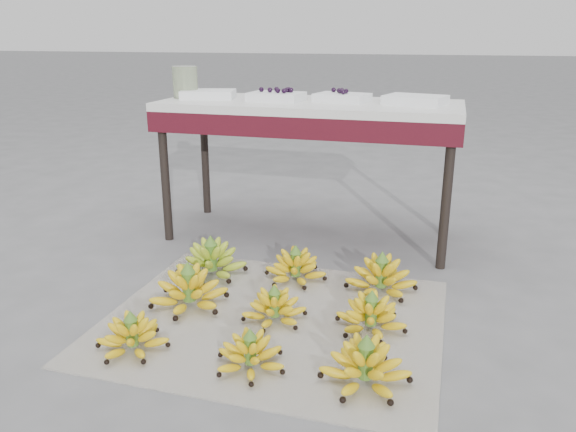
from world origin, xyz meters
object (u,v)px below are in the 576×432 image
(bunch_front_center, at_px, (250,354))
(bunch_back_center, at_px, (296,268))
(newspaper_mat, at_px, (274,320))
(bunch_mid_center, at_px, (274,308))
(tray_far_left, at_px, (208,94))
(tray_far_right, at_px, (415,100))
(bunch_mid_left, at_px, (189,291))
(tray_left, at_px, (277,96))
(bunch_front_left, at_px, (132,336))
(tray_right, at_px, (342,97))
(bunch_back_right, at_px, (381,278))
(bunch_back_left, at_px, (211,261))
(glass_jar, at_px, (185,82))
(bunch_mid_right, at_px, (371,316))
(bunch_front_right, at_px, (365,367))
(vendor_table, at_px, (309,118))

(bunch_front_center, bearing_deg, bunch_back_center, 111.68)
(newspaper_mat, xyz_separation_m, bunch_mid_center, (0.01, -0.01, 0.05))
(tray_far_left, xyz_separation_m, tray_far_right, (1.06, 0.02, 0.00))
(bunch_mid_left, xyz_separation_m, bunch_mid_center, (0.36, -0.02, -0.01))
(tray_left, bearing_deg, newspaper_mat, -73.83)
(tray_left, bearing_deg, bunch_mid_center, -73.60)
(bunch_front_left, height_order, tray_left, tray_left)
(bunch_mid_center, relative_size, tray_right, 1.12)
(bunch_front_center, bearing_deg, bunch_back_right, 82.50)
(bunch_back_left, distance_m, tray_left, 0.91)
(bunch_back_left, bearing_deg, bunch_mid_left, -100.01)
(tray_far_right, height_order, glass_jar, glass_jar)
(bunch_back_left, xyz_separation_m, tray_left, (0.12, 0.60, 0.67))
(bunch_front_center, xyz_separation_m, glass_jar, (-0.80, 1.26, 0.74))
(tray_far_left, height_order, tray_left, tray_left)
(tray_far_right, relative_size, glass_jar, 1.94)
(bunch_mid_left, height_order, bunch_mid_right, bunch_mid_left)
(glass_jar, bearing_deg, newspaper_mat, -50.29)
(bunch_mid_left, height_order, bunch_back_right, bunch_mid_left)
(bunch_front_left, bearing_deg, bunch_front_right, 6.11)
(vendor_table, relative_size, tray_left, 5.37)
(newspaper_mat, height_order, bunch_mid_right, bunch_mid_right)
(bunch_front_center, height_order, tray_right, tray_right)
(newspaper_mat, height_order, vendor_table, vendor_table)
(tray_left, xyz_separation_m, glass_jar, (-0.50, 0.00, 0.06))
(tray_far_left, distance_m, tray_right, 0.70)
(bunch_mid_left, xyz_separation_m, glass_jar, (-0.41, 0.91, 0.73))
(bunch_front_left, bearing_deg, tray_far_left, 105.16)
(bunch_mid_center, relative_size, tray_far_right, 1.00)
(bunch_back_center, distance_m, tray_left, 0.91)
(bunch_mid_right, height_order, tray_left, tray_left)
(bunch_mid_left, bearing_deg, newspaper_mat, -19.97)
(bunch_back_left, distance_m, bunch_back_center, 0.38)
(bunch_front_left, height_order, vendor_table, vendor_table)
(tray_right, bearing_deg, tray_far_right, -4.11)
(bunch_front_right, bearing_deg, bunch_front_left, -179.11)
(bunch_front_left, height_order, bunch_back_center, bunch_back_center)
(bunch_front_left, bearing_deg, bunch_mid_left, 87.42)
(bunch_mid_right, bearing_deg, bunch_mid_center, 160.39)
(bunch_front_center, distance_m, tray_right, 1.48)
(bunch_back_center, bearing_deg, bunch_front_left, -98.52)
(bunch_mid_center, distance_m, glass_jar, 1.42)
(bunch_mid_left, bearing_deg, bunch_back_right, 8.22)
(bunch_front_center, height_order, bunch_back_left, bunch_back_left)
(bunch_mid_center, distance_m, bunch_mid_right, 0.36)
(bunch_back_right, bearing_deg, glass_jar, 155.63)
(bunch_front_center, xyz_separation_m, bunch_mid_center, (-0.02, 0.33, 0.00))
(tray_right, distance_m, glass_jar, 0.83)
(newspaper_mat, height_order, bunch_back_left, bunch_back_left)
(tray_far_right, distance_m, glass_jar, 1.19)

